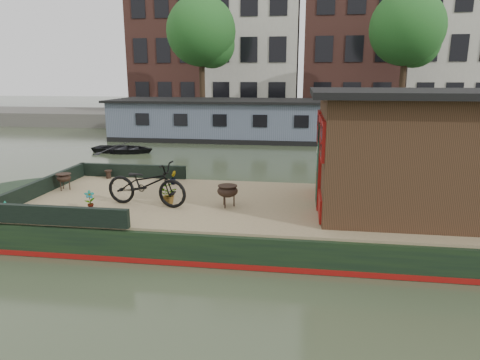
# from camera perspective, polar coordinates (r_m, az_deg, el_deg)

# --- Properties ---
(ground) EXTENTS (120.00, 120.00, 0.00)m
(ground) POSITION_cam_1_polar(r_m,az_deg,el_deg) (9.48, 7.56, -7.01)
(ground) COLOR #313C26
(ground) RESTS_ON ground
(houseboat_hull) EXTENTS (14.01, 4.02, 0.60)m
(houseboat_hull) POSITION_cam_1_polar(r_m,az_deg,el_deg) (9.48, -0.50, -5.11)
(houseboat_hull) COLOR black
(houseboat_hull) RESTS_ON ground
(houseboat_deck) EXTENTS (11.80, 3.80, 0.05)m
(houseboat_deck) POSITION_cam_1_polar(r_m,az_deg,el_deg) (9.28, 7.68, -3.39)
(houseboat_deck) COLOR #947D5B
(houseboat_deck) RESTS_ON houseboat_hull
(bow_bulwark) EXTENTS (3.00, 4.00, 0.35)m
(bow_bulwark) POSITION_cam_1_polar(r_m,az_deg,el_deg) (10.54, -21.01, -0.99)
(bow_bulwark) COLOR black
(bow_bulwark) RESTS_ON houseboat_deck
(cabin) EXTENTS (4.00, 3.50, 2.42)m
(cabin) POSITION_cam_1_polar(r_m,az_deg,el_deg) (9.24, 21.63, 3.68)
(cabin) COLOR black
(cabin) RESTS_ON houseboat_deck
(bicycle) EXTENTS (1.86, 0.85, 0.94)m
(bicycle) POSITION_cam_1_polar(r_m,az_deg,el_deg) (9.21, -12.38, -0.50)
(bicycle) COLOR black
(bicycle) RESTS_ON houseboat_deck
(potted_plant_a) EXTENTS (0.25, 0.24, 0.40)m
(potted_plant_a) POSITION_cam_1_polar(r_m,az_deg,el_deg) (9.34, -19.39, -2.52)
(potted_plant_a) COLOR #A2502E
(potted_plant_a) RESTS_ON houseboat_deck
(potted_plant_b) EXTENTS (0.18, 0.21, 0.34)m
(potted_plant_b) POSITION_cam_1_polar(r_m,az_deg,el_deg) (10.98, -8.93, 0.31)
(potted_plant_b) COLOR maroon
(potted_plant_b) RESTS_ON houseboat_deck
(potted_plant_c) EXTENTS (0.39, 0.35, 0.41)m
(potted_plant_c) POSITION_cam_1_polar(r_m,az_deg,el_deg) (9.31, -9.62, -1.93)
(potted_plant_c) COLOR #AD6332
(potted_plant_c) RESTS_ON houseboat_deck
(potted_plant_e) EXTENTS (0.20, 0.20, 0.32)m
(potted_plant_e) POSITION_cam_1_polar(r_m,az_deg,el_deg) (9.47, -28.79, -3.49)
(potted_plant_e) COLOR #A93A31
(potted_plant_e) RESTS_ON houseboat_deck
(brazier_front) EXTENTS (0.57, 0.57, 0.46)m
(brazier_front) POSITION_cam_1_polar(r_m,az_deg,el_deg) (8.98, -1.67, -2.14)
(brazier_front) COLOR black
(brazier_front) RESTS_ON houseboat_deck
(brazier_rear) EXTENTS (0.38, 0.38, 0.40)m
(brazier_rear) POSITION_cam_1_polar(r_m,az_deg,el_deg) (11.14, -22.40, -0.21)
(brazier_rear) COLOR black
(brazier_rear) RESTS_ON houseboat_deck
(bollard_port) EXTENTS (0.19, 0.19, 0.22)m
(bollard_port) POSITION_cam_1_polar(r_m,az_deg,el_deg) (12.02, -17.13, 0.74)
(bollard_port) COLOR black
(bollard_port) RESTS_ON houseboat_deck
(bollard_stbd) EXTENTS (0.16, 0.16, 0.19)m
(bollard_stbd) POSITION_cam_1_polar(r_m,az_deg,el_deg) (9.04, -24.77, -4.24)
(bollard_stbd) COLOR black
(bollard_stbd) RESTS_ON houseboat_deck
(dinghy) EXTENTS (2.96, 2.23, 0.58)m
(dinghy) POSITION_cam_1_polar(r_m,az_deg,el_deg) (19.88, -15.30, 4.42)
(dinghy) COLOR black
(dinghy) RESTS_ON ground
(far_houseboat) EXTENTS (20.40, 4.40, 2.11)m
(far_houseboat) POSITION_cam_1_polar(r_m,az_deg,el_deg) (22.99, 8.20, 7.67)
(far_houseboat) COLOR #52596D
(far_houseboat) RESTS_ON ground
(quay) EXTENTS (60.00, 6.00, 0.90)m
(quay) POSITION_cam_1_polar(r_m,az_deg,el_deg) (29.51, 8.23, 7.96)
(quay) COLOR #47443F
(quay) RESTS_ON ground
(townhouse_row) EXTENTS (27.25, 8.00, 16.50)m
(townhouse_row) POSITION_cam_1_polar(r_m,az_deg,el_deg) (36.66, 8.97, 20.70)
(townhouse_row) COLOR brown
(townhouse_row) RESTS_ON ground
(tree_left) EXTENTS (4.40, 4.40, 7.40)m
(tree_left) POSITION_cam_1_polar(r_m,az_deg,el_deg) (28.78, -4.86, 18.76)
(tree_left) COLOR #332316
(tree_left) RESTS_ON quay
(tree_right) EXTENTS (4.40, 4.40, 7.40)m
(tree_right) POSITION_cam_1_polar(r_m,az_deg,el_deg) (28.72, 21.60, 17.91)
(tree_right) COLOR #332316
(tree_right) RESTS_ON quay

